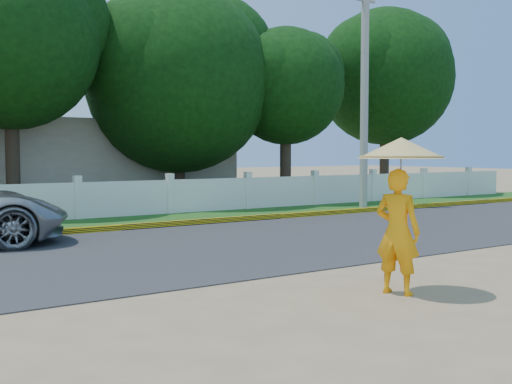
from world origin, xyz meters
The scene contains 9 objects.
ground centered at (0.00, 0.00, 0.00)m, with size 120.00×120.00×0.00m, color #9E8460.
road centered at (0.00, 4.50, 0.01)m, with size 60.00×7.00×0.02m, color #38383A.
grass_verge centered at (0.00, 9.75, 0.01)m, with size 60.00×3.50×0.03m, color #2D601E.
curb centered at (0.00, 8.05, 0.08)m, with size 40.00×0.18×0.16m, color yellow.
fence centered at (0.00, 11.20, 0.55)m, with size 40.00×0.10×1.10m, color silver.
building_near centered at (3.00, 18.00, 1.60)m, with size 10.00×6.00×3.20m, color #B7AD99.
utility_pole centered at (9.72, 9.38, 4.03)m, with size 0.28×0.28×8.06m, color gray.
monk_with_parasol centered at (0.41, -0.93, 1.43)m, with size 1.21×1.21×2.20m.
tree_row centered at (1.49, 14.29, 5.05)m, with size 36.84×7.76×8.67m.
Camera 1 is at (-6.30, -7.14, 2.00)m, focal length 45.00 mm.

